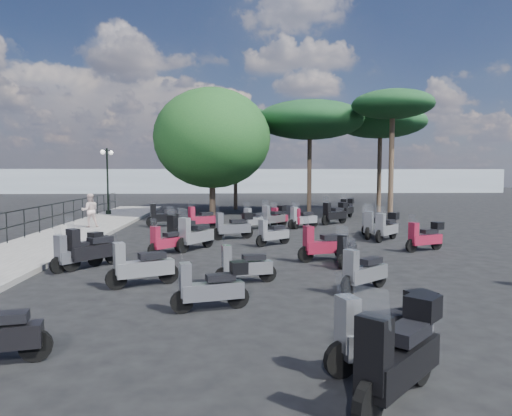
{
  "coord_description": "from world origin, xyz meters",
  "views": [
    {
      "loc": [
        0.05,
        -15.57,
        2.65
      ],
      "look_at": [
        1.06,
        2.66,
        1.2
      ],
      "focal_mm": 32.0,
      "sensor_mm": 36.0,
      "label": 1
    }
  ],
  "objects": [
    {
      "name": "scooter_22",
      "position": [
        3.41,
        5.5,
        0.46
      ],
      "size": [
        1.53,
        0.9,
        1.32
      ],
      "rotation": [
        0.0,
        0.0,
        2.03
      ],
      "color": "black",
      "rests_on": "ground"
    },
    {
      "name": "pine_1",
      "position": [
        9.84,
        14.04,
        5.87
      ],
      "size": [
        5.92,
        5.92,
        6.92
      ],
      "color": "#38281E",
      "rests_on": "ground"
    },
    {
      "name": "pine_0",
      "position": [
        5.03,
        13.13,
        5.88
      ],
      "size": [
        6.89,
        6.89,
        7.09
      ],
      "color": "#38281E",
      "rests_on": "ground"
    },
    {
      "name": "scooter_21",
      "position": [
        6.03,
        1.51,
        0.53
      ],
      "size": [
        1.31,
        1.4,
        1.39
      ],
      "rotation": [
        0.0,
        0.0,
        2.4
      ],
      "color": "black",
      "rests_on": "ground"
    },
    {
      "name": "scooter_4",
      "position": [
        -3.17,
        6.54,
        0.5
      ],
      "size": [
        1.74,
        0.83,
        1.44
      ],
      "rotation": [
        0.0,
        0.0,
        1.9
      ],
      "color": "black",
      "rests_on": "ground"
    },
    {
      "name": "pine_3",
      "position": [
        8.84,
        9.04,
        6.25
      ],
      "size": [
        4.43,
        4.43,
        7.08
      ],
      "color": "#38281E",
      "rests_on": "ground"
    },
    {
      "name": "ground",
      "position": [
        0.0,
        0.0,
        0.0
      ],
      "size": [
        120.0,
        120.0,
        0.0
      ],
      "primitive_type": "plane",
      "color": "black",
      "rests_on": "ground"
    },
    {
      "name": "scooter_13",
      "position": [
        0.37,
        -4.93,
        0.42
      ],
      "size": [
        1.49,
        0.57,
        1.2
      ],
      "rotation": [
        0.0,
        0.0,
        1.79
      ],
      "color": "black",
      "rests_on": "ground"
    },
    {
      "name": "scooter_12",
      "position": [
        1.95,
        -10.64,
        0.56
      ],
      "size": [
        1.45,
        1.45,
        1.49
      ],
      "rotation": [
        0.0,
        0.0,
        2.36
      ],
      "color": "black",
      "rests_on": "ground"
    },
    {
      "name": "scooter_20",
      "position": [
        3.3,
        -3.02,
        0.41
      ],
      "size": [
        0.84,
        1.36,
        1.19
      ],
      "rotation": [
        0.0,
        0.0,
        2.65
      ],
      "color": "black",
      "rests_on": "ground"
    },
    {
      "name": "scooter_5",
      "position": [
        -1.32,
        5.6,
        0.47
      ],
      "size": [
        1.53,
        0.96,
        1.34
      ],
      "rotation": [
        0.0,
        0.0,
        2.08
      ],
      "color": "black",
      "rests_on": "ground"
    },
    {
      "name": "scooter_9",
      "position": [
        -2.03,
        -0.93,
        0.42
      ],
      "size": [
        1.08,
        1.18,
        1.2
      ],
      "rotation": [
        0.0,
        0.0,
        2.41
      ],
      "color": "black",
      "rests_on": "ground"
    },
    {
      "name": "scooter_1",
      "position": [
        -4.09,
        -3.13,
        0.48
      ],
      "size": [
        1.09,
        1.36,
        1.27
      ],
      "rotation": [
        0.0,
        0.0,
        2.5
      ],
      "color": "black",
      "rests_on": "ground"
    },
    {
      "name": "scooter_16",
      "position": [
        2.38,
        6.28,
        0.42
      ],
      "size": [
        0.94,
        1.33,
        1.22
      ],
      "rotation": [
        0.0,
        0.0,
        2.56
      ],
      "color": "black",
      "rests_on": "ground"
    },
    {
      "name": "broadleaf_tree",
      "position": [
        -1.01,
        10.87,
        4.56
      ],
      "size": [
        6.72,
        6.72,
        7.42
      ],
      "color": "#38281E",
      "rests_on": "ground"
    },
    {
      "name": "scooter_30",
      "position": [
        3.34,
        5.66,
        0.42
      ],
      "size": [
        0.94,
        1.33,
        1.22
      ],
      "rotation": [
        0.0,
        0.0,
        2.56
      ],
      "color": "black",
      "rests_on": "ground"
    },
    {
      "name": "scooter_26",
      "position": [
        6.53,
        -0.8,
        0.47
      ],
      "size": [
        1.5,
        0.81,
        1.26
      ],
      "rotation": [
        0.0,
        0.0,
        1.96
      ],
      "color": "black",
      "rests_on": "ground"
    },
    {
      "name": "pedestrian_far",
      "position": [
        -6.32,
        5.36,
        0.91
      ],
      "size": [
        0.89,
        0.79,
        1.52
      ],
      "primitive_type": "imported",
      "rotation": [
        0.0,
        0.0,
        3.48
      ],
      "color": "beige",
      "rests_on": "sidewalk"
    },
    {
      "name": "scooter_3",
      "position": [
        -1.75,
        1.28,
        0.49
      ],
      "size": [
        1.15,
        1.49,
        1.41
      ],
      "rotation": [
        0.0,
        0.0,
        2.51
      ],
      "color": "black",
      "rests_on": "ground"
    },
    {
      "name": "scooter_17",
      "position": [
        2.07,
        5.79,
        0.52
      ],
      "size": [
        1.31,
        1.37,
        1.38
      ],
      "rotation": [
        0.0,
        0.0,
        2.38
      ],
      "color": "black",
      "rests_on": "ground"
    },
    {
      "name": "scooter_27",
      "position": [
        5.74,
        2.31,
        0.49
      ],
      "size": [
        1.12,
        1.51,
        1.41
      ],
      "rotation": [
        0.0,
        0.0,
        2.53
      ],
      "color": "black",
      "rests_on": "ground"
    },
    {
      "name": "lamp_post_2",
      "position": [
        -7.22,
        11.85,
        2.37
      ],
      "size": [
        0.52,
        1.11,
        3.89
      ],
      "rotation": [
        0.0,
        0.0,
        -0.29
      ],
      "color": "black",
      "rests_on": "sidewalk"
    },
    {
      "name": "scooter_2",
      "position": [
        -3.79,
        -2.94,
        0.5
      ],
      "size": [
        1.29,
        1.44,
        1.45
      ],
      "rotation": [
        0.0,
        0.0,
        2.42
      ],
      "color": "black",
      "rests_on": "ground"
    },
    {
      "name": "scooter_11",
      "position": [
        1.13,
        5.19,
        0.45
      ],
      "size": [
        1.2,
        1.23,
        1.29
      ],
      "rotation": [
        0.0,
        0.0,
        2.37
      ],
      "color": "black",
      "rests_on": "ground"
    },
    {
      "name": "distant_hills",
      "position": [
        0.0,
        45.0,
        1.5
      ],
      "size": [
        70.0,
        8.0,
        3.0
      ],
      "primitive_type": "cube",
      "color": "gray",
      "rests_on": "ground"
    },
    {
      "name": "scooter_10",
      "position": [
        0.13,
        2.22,
        0.52
      ],
      "size": [
        1.65,
        0.84,
        1.37
      ],
      "rotation": [
        0.0,
        0.0,
        1.93
      ],
      "color": "black",
      "rests_on": "ground"
    },
    {
      "name": "scooter_18",
      "position": [
        2.06,
        -9.77,
        0.51
      ],
      "size": [
        1.65,
        0.75,
        1.35
      ],
      "rotation": [
        0.0,
        0.0,
        1.87
      ],
      "color": "black",
      "rests_on": "ground"
    },
    {
      "name": "pine_2",
      "position": [
        0.4,
        16.71,
        6.08
      ],
      "size": [
        6.18,
        6.18,
        7.18
      ],
      "color": "#38281E",
      "rests_on": "ground"
    },
    {
      "name": "scooter_23",
      "position": [
        5.3,
        7.14,
        0.54
      ],
      "size": [
        1.54,
        1.22,
        1.43
      ],
      "rotation": [
        0.0,
        0.0,
        2.21
      ],
      "color": "black",
      "rests_on": "ground"
    },
    {
      "name": "scooter_8",
      "position": [
        -1.16,
        -0.23,
        0.51
      ],
      "size": [
        1.17,
        1.57,
        1.47
      ],
      "rotation": [
        0.0,
        0.0,
        2.53
      ],
      "color": "black",
      "rests_on": "ground"
    },
    {
      "name": "scooter_14",
      "position": [
        2.78,
        -2.34,
        0.47
      ],
      "size": [
        1.67,
        0.72,
        1.36
      ],
      "rotation": [
        0.0,
        0.0,
        1.85
      ],
      "color": "black",
      "rests_on": "ground"
    },
    {
      "name": "scooter_7",
      "position": [
        -2.02,
        -5.09,
        0.47
      ],
      "size": [
        1.58,
        0.89,
        1.35
      ],
      "rotation": [
        0.0,
        0.0,
        2.0
      ],
      "color": "black",
      "rests_on": "ground"
    },
    {
      "name": "scooter_29",
      "position": [
        6.7,
        10.08,
        0.55
      ],
      "size": [
        1.12,
        1.63,
        1.45
      ],
      "rotation": [
        0.0,
        0.0,
        2.59
      ],
      "color": "black",
      "rests_on": "ground"
    },
    {
      "name": "railing",
      "position": [
        -7.8,
        2.8,
        0.9
      ],
      "size": [
        0.04,
        26.04,
        1.1
      ],
      "color": "black",
      "rests_on": "sidewalk"
    },
    {
      "name": "scooter_6",
      "position": [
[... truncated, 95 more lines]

